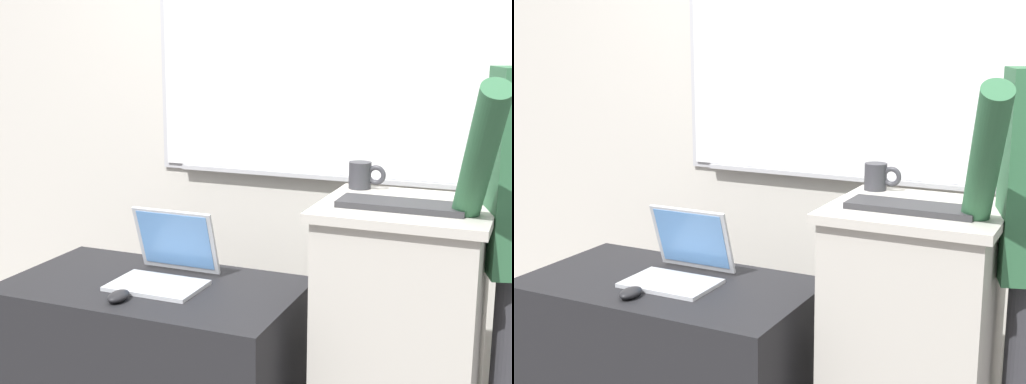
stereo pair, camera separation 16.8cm
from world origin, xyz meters
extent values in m
cube|color=beige|center=(0.00, 1.17, 1.46)|extent=(6.40, 0.12, 2.91)
cube|color=#B7B7BC|center=(-0.11, 1.10, 1.49)|extent=(1.81, 0.02, 1.09)
cube|color=white|center=(-0.11, 1.10, 1.49)|extent=(1.76, 0.02, 1.04)
cube|color=#B7B7BC|center=(-0.11, 1.08, 0.96)|extent=(1.58, 0.04, 0.02)
cube|color=#BCB7AD|center=(0.28, 0.38, 0.50)|extent=(0.50, 0.46, 1.00)
cube|color=#BCB7AD|center=(0.28, 0.38, 1.02)|extent=(0.54, 0.51, 0.03)
cube|color=black|center=(-0.57, 0.22, 0.35)|extent=(1.04, 0.59, 0.70)
cylinder|color=#2D603D|center=(0.51, 0.20, 1.19)|extent=(0.21, 0.44, 0.52)
cube|color=#B7BABF|center=(-0.53, 0.20, 0.71)|extent=(0.32, 0.21, 0.01)
cube|color=#B7BABF|center=(-0.53, 0.34, 0.83)|extent=(0.31, 0.09, 0.24)
cube|color=#598CCC|center=(-0.53, 0.34, 0.84)|extent=(0.28, 0.07, 0.21)
cube|color=#2D2D30|center=(0.28, 0.32, 1.04)|extent=(0.39, 0.14, 0.02)
ellipsoid|color=black|center=(-0.58, 0.04, 0.72)|extent=(0.06, 0.10, 0.03)
cylinder|color=#333338|center=(0.08, 0.56, 1.08)|extent=(0.08, 0.08, 0.09)
torus|color=#333338|center=(0.14, 0.56, 1.08)|extent=(0.07, 0.02, 0.07)
camera|label=1|loc=(0.69, -1.84, 1.54)|focal=50.00mm
camera|label=2|loc=(0.84, -1.77, 1.54)|focal=50.00mm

